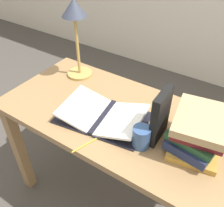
% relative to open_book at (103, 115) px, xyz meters
% --- Properties ---
extents(ground_plane, '(12.00, 12.00, 0.00)m').
position_rel_open_book_xyz_m(ground_plane, '(0.07, 0.07, -0.79)').
color(ground_plane, '#47423D').
extents(reading_desk, '(1.31, 0.63, 0.77)m').
position_rel_open_book_xyz_m(reading_desk, '(0.07, 0.07, -0.14)').
color(reading_desk, '#937047').
rests_on(reading_desk, ground_plane).
extents(open_book, '(0.48, 0.34, 0.06)m').
position_rel_open_book_xyz_m(open_book, '(0.00, 0.00, 0.00)').
color(open_book, black).
rests_on(open_book, reading_desk).
extents(book_stack_tall, '(0.25, 0.29, 0.18)m').
position_rel_open_book_xyz_m(book_stack_tall, '(0.45, 0.07, 0.07)').
color(book_stack_tall, '#BC8933').
rests_on(book_stack_tall, reading_desk).
extents(book_standing_upright, '(0.04, 0.16, 0.25)m').
position_rel_open_book_xyz_m(book_standing_upright, '(0.29, 0.04, 0.11)').
color(book_standing_upright, black).
rests_on(book_standing_upright, reading_desk).
extents(reading_lamp, '(0.16, 0.16, 0.47)m').
position_rel_open_book_xyz_m(reading_lamp, '(-0.36, 0.26, 0.32)').
color(reading_lamp, tan).
rests_on(reading_lamp, reading_desk).
extents(coffee_mug, '(0.10, 0.09, 0.10)m').
position_rel_open_book_xyz_m(coffee_mug, '(0.24, -0.05, 0.03)').
color(coffee_mug, '#335184').
rests_on(coffee_mug, reading_desk).
extents(pencil, '(0.06, 0.17, 0.01)m').
position_rel_open_book_xyz_m(pencil, '(0.04, -0.18, -0.02)').
color(pencil, gold).
rests_on(pencil, reading_desk).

